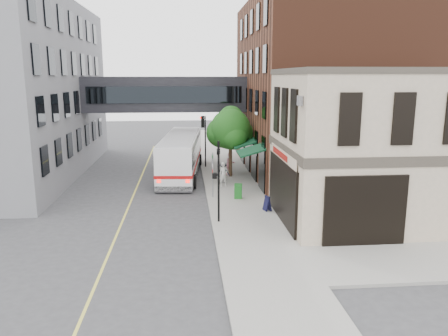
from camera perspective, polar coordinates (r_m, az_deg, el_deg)
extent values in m
plane|color=#38383A|center=(22.56, -1.32, -9.00)|extent=(120.00, 120.00, 0.00)
cube|color=gray|center=(36.08, 0.35, -0.85)|extent=(4.00, 60.00, 0.15)
cube|color=tan|center=(25.57, 18.89, 2.33)|extent=(10.00, 8.00, 8.15)
cube|color=#38332B|center=(25.56, 18.90, 2.49)|extent=(10.12, 8.12, 0.50)
cube|color=#38332B|center=(25.26, 19.54, 11.82)|extent=(10.12, 8.12, 0.30)
cube|color=black|center=(24.43, 7.61, -2.89)|extent=(0.14, 6.40, 3.40)
cube|color=black|center=(24.43, 7.52, -2.89)|extent=(0.04, 5.90, 3.00)
cube|color=maroon|center=(24.58, 7.29, 1.86)|extent=(0.03, 3.60, 0.32)
cube|color=#4C2617|center=(37.80, 12.57, 10.05)|extent=(12.00, 18.00, 14.00)
cube|color=#0C351D|center=(35.43, 2.24, 3.72)|extent=(1.80, 13.00, 0.40)
cube|color=black|center=(39.09, -7.63, 9.55)|extent=(14.00, 3.00, 3.00)
cube|color=black|center=(37.54, -7.73, 9.45)|extent=(13.00, 0.08, 1.40)
cube|color=black|center=(40.64, -7.54, 9.64)|extent=(13.00, 0.08, 1.40)
cylinder|color=black|center=(23.78, -0.71, -1.83)|extent=(0.12, 0.12, 4.50)
cube|color=black|center=(23.68, -1.24, -1.02)|extent=(0.25, 0.22, 0.30)
imported|color=black|center=(23.41, -0.72, 2.57)|extent=(0.20, 0.16, 1.00)
cylinder|color=black|center=(38.49, -2.45, 3.47)|extent=(0.12, 0.12, 4.50)
cube|color=black|center=(38.43, -2.78, 3.98)|extent=(0.25, 0.22, 0.30)
cube|color=black|center=(38.26, -2.80, 6.06)|extent=(0.28, 0.28, 1.00)
sphere|color=#FF0C05|center=(38.22, -3.05, 6.58)|extent=(0.18, 0.18, 0.18)
cylinder|color=gray|center=(28.80, -1.48, -0.92)|extent=(0.08, 0.08, 3.00)
cube|color=white|center=(28.66, -1.53, 0.44)|extent=(0.03, 0.75, 0.22)
cube|color=#0C591E|center=(28.55, -1.53, 1.52)|extent=(0.03, 0.70, 0.18)
cube|color=#B20C0C|center=(28.76, -1.52, -0.54)|extent=(0.03, 0.30, 0.40)
cylinder|color=#382619|center=(34.83, 0.84, 1.16)|extent=(0.28, 0.28, 2.80)
sphere|color=#144C15|center=(34.46, 0.85, 5.09)|extent=(3.20, 3.20, 3.20)
sphere|color=#144C15|center=(35.09, 2.07, 4.55)|extent=(2.20, 2.20, 2.20)
sphere|color=#144C15|center=(34.73, -0.35, 4.64)|extent=(2.40, 2.40, 2.40)
sphere|color=#144C15|center=(34.98, 0.92, 6.51)|extent=(2.00, 2.00, 2.00)
cube|color=#D8CC4C|center=(32.26, -11.44, -2.76)|extent=(0.12, 40.00, 0.01)
cube|color=white|center=(35.99, -5.62, 1.75)|extent=(3.66, 12.24, 3.04)
cube|color=black|center=(35.90, -5.64, 2.57)|extent=(3.70, 12.03, 1.10)
cube|color=#B20C0C|center=(36.09, -5.61, 0.93)|extent=(3.72, 12.26, 0.23)
cylinder|color=black|center=(32.12, -8.64, -1.77)|extent=(0.40, 1.07, 1.05)
cylinder|color=black|center=(31.84, -3.97, -1.78)|extent=(0.40, 1.07, 1.05)
cylinder|color=black|center=(40.24, -6.92, 1.06)|extent=(0.40, 1.07, 1.05)
cylinder|color=black|center=(40.02, -3.19, 1.07)|extent=(0.40, 1.07, 1.05)
imported|color=beige|center=(31.73, -0.05, -0.84)|extent=(0.73, 0.57, 1.78)
imported|color=pink|center=(35.45, 0.85, 0.55)|extent=(1.11, 1.03, 1.82)
imported|color=black|center=(32.84, -0.11, -0.61)|extent=(1.01, 0.58, 1.55)
cube|color=#16621C|center=(28.74, 1.87, -3.04)|extent=(0.56, 0.51, 0.97)
cube|color=black|center=(26.29, 5.67, -4.61)|extent=(0.45, 0.57, 0.90)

